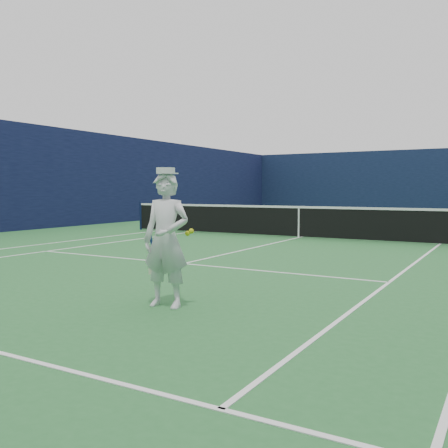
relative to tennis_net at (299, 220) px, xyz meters
The scene contains 5 objects.
ground 0.55m from the tennis_net, ahead, with size 80.00×80.00×0.00m, color #276730.
court_markings 0.55m from the tennis_net, ahead, with size 11.03×23.83×0.01m.
windscreen_fence 1.45m from the tennis_net, ahead, with size 20.12×36.12×4.00m.
tennis_net is the anchor object (origin of this frame).
tennis_player 9.80m from the tennis_net, 78.52° to the right, with size 0.80×0.50×1.81m.
Camera 1 is at (5.82, -14.79, 1.54)m, focal length 40.00 mm.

